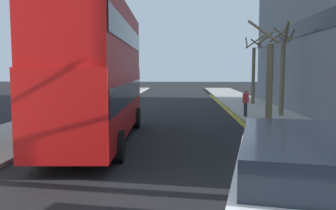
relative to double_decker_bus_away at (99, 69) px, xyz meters
name	(u,v)px	position (x,y,z in m)	size (l,w,h in m)	color
sidewalk_right	(299,131)	(8.95, 2.37, -2.96)	(4.00, 80.00, 0.14)	#9E9991
sidewalk_left	(30,129)	(-4.05, 2.37, -2.96)	(4.00, 80.00, 0.14)	#9E9991
kerb_line_outer	(264,141)	(6.85, 0.37, -3.03)	(0.10, 56.00, 0.01)	yellow
kerb_line_inner	(260,141)	(6.69, 0.37, -3.03)	(0.10, 56.00, 0.01)	yellow
double_decker_bus_away	(99,69)	(0.00, 0.00, 0.00)	(3.14, 10.90, 5.64)	#B20F0F
pedestrian_far	(246,103)	(7.28, 7.19, -2.04)	(0.34, 0.22, 1.62)	#2D2D38
street_tree_near	(282,73)	(9.64, 7.89, -0.25)	(1.35, 1.55, 5.44)	#6B6047
street_tree_mid	(254,70)	(9.42, 15.79, -0.02)	(1.67, 1.57, 5.79)	#6B6047
street_tree_far	(270,79)	(7.48, 2.21, -0.49)	(1.98, 1.76, 5.11)	#6B6047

